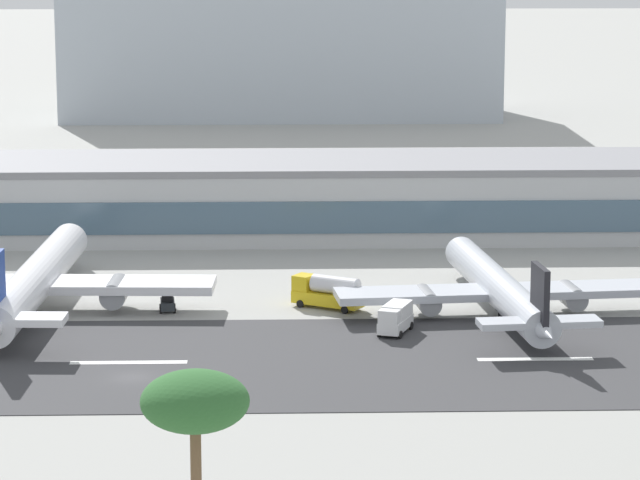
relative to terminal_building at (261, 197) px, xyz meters
The scene contains 12 objects.
ground_plane 75.25m from the terminal_building, 99.49° to the right, with size 1400.00×1400.00×0.00m, color #9E9E99.
runway_strip 69.99m from the terminal_building, 100.21° to the right, with size 800.00×35.05×0.08m, color #38383A.
runway_centreline_dash_4 70.13m from the terminal_building, 100.88° to the right, with size 12.00×1.20×0.01m, color white.
runway_centreline_dash_5 74.59m from the terminal_building, 67.37° to the right, with size 12.00×1.20×0.01m, color white.
terminal_building is the anchor object (origin of this frame).
distant_hotel_block 146.53m from the terminal_building, 88.56° to the left, with size 100.01×35.84×32.56m, color #A8B2BC.
airliner_navy_tail_gate_0 53.55m from the terminal_building, 119.12° to the right, with size 41.97×52.15×10.88m.
airliner_black_tail_gate_1 57.44m from the terminal_building, 61.19° to the right, with size 38.12×45.54×9.51m.
service_fuel_truck_0 46.42m from the terminal_building, 80.07° to the right, with size 8.61×6.65×3.95m.
service_box_truck_1 59.50m from the terminal_building, 75.35° to the right, with size 4.42×6.46×3.25m.
service_baggage_tug_2 47.79m from the terminal_building, 102.93° to the right, with size 2.10×3.32×2.20m.
palm_tree_2 129.24m from the terminal_building, 91.49° to the right, with size 7.00×7.00×16.27m.
Camera 1 is at (14.06, -151.91, 44.09)m, focal length 89.13 mm.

